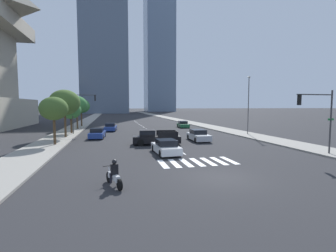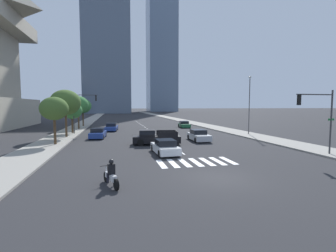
% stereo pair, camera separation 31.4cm
% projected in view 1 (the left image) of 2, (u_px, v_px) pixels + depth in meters
% --- Properties ---
extents(ground_plane, '(800.00, 800.00, 0.00)m').
position_uv_depth(ground_plane, '(222.00, 178.00, 14.80)').
color(ground_plane, '#28282B').
extents(sidewalk_east, '(4.00, 260.00, 0.15)m').
position_uv_depth(sidewalk_east, '(217.00, 128.00, 46.89)').
color(sidewalk_east, gray).
rests_on(sidewalk_east, ground).
extents(sidewalk_west, '(4.00, 260.00, 0.15)m').
position_uv_depth(sidewalk_west, '(69.00, 131.00, 40.96)').
color(sidewalk_west, gray).
rests_on(sidewalk_west, ground).
extents(crosswalk_near, '(5.85, 2.83, 0.01)m').
position_uv_depth(crosswalk_near, '(197.00, 162.00, 19.00)').
color(crosswalk_near, silver).
rests_on(crosswalk_near, ground).
extents(lane_divider_center, '(0.14, 50.00, 0.01)m').
position_uv_depth(lane_divider_center, '(146.00, 129.00, 46.19)').
color(lane_divider_center, silver).
rests_on(lane_divider_center, ground).
extents(motorcycle_lead, '(1.02, 2.11, 1.49)m').
position_uv_depth(motorcycle_lead, '(114.00, 176.00, 13.24)').
color(motorcycle_lead, black).
rests_on(motorcycle_lead, ground).
extents(pickup_truck, '(5.45, 2.64, 1.67)m').
position_uv_depth(pickup_truck, '(154.00, 137.00, 27.56)').
color(pickup_truck, black).
rests_on(pickup_truck, ground).
extents(sedan_white_0, '(2.03, 4.34, 1.33)m').
position_uv_depth(sedan_white_0, '(166.00, 147.00, 22.22)').
color(sedan_white_0, silver).
rests_on(sedan_white_0, ground).
extents(sedan_blue_1, '(2.15, 4.59, 1.36)m').
position_uv_depth(sedan_blue_1, '(97.00, 134.00, 33.04)').
color(sedan_blue_1, navy).
rests_on(sedan_blue_1, ground).
extents(sedan_green_2, '(2.23, 4.54, 1.29)m').
position_uv_depth(sedan_green_2, '(183.00, 124.00, 49.50)').
color(sedan_green_2, '#1E6038').
rests_on(sedan_green_2, ground).
extents(sedan_blue_3, '(2.26, 4.54, 1.36)m').
position_uv_depth(sedan_blue_3, '(111.00, 127.00, 42.59)').
color(sedan_blue_3, navy).
rests_on(sedan_blue_3, ground).
extents(sedan_silver_4, '(2.01, 4.53, 1.38)m').
position_uv_depth(sedan_silver_4, '(198.00, 136.00, 30.63)').
color(sedan_silver_4, '#B7BABF').
rests_on(sedan_silver_4, ground).
extents(traffic_signal_near, '(3.87, 0.28, 5.54)m').
position_uv_depth(traffic_signal_near, '(318.00, 111.00, 21.17)').
color(traffic_signal_near, '#333335').
rests_on(traffic_signal_near, sidewalk_east).
extents(traffic_signal_far, '(3.84, 0.28, 6.23)m').
position_uv_depth(traffic_signal_far, '(81.00, 106.00, 37.08)').
color(traffic_signal_far, '#333335').
rests_on(traffic_signal_far, sidewalk_west).
extents(street_lamp_east, '(0.50, 0.24, 8.53)m').
position_uv_depth(street_lamp_east, '(248.00, 101.00, 36.58)').
color(street_lamp_east, '#3F3F42').
rests_on(street_lamp_east, sidewalk_east).
extents(street_tree_nearest, '(2.97, 2.97, 5.16)m').
position_uv_depth(street_tree_nearest, '(54.00, 109.00, 26.49)').
color(street_tree_nearest, '#4C3823').
rests_on(street_tree_nearest, sidewalk_west).
extents(street_tree_second, '(4.00, 4.00, 6.34)m').
position_uv_depth(street_tree_second, '(65.00, 103.00, 32.78)').
color(street_tree_second, '#4C3823').
rests_on(street_tree_second, sidewalk_west).
extents(street_tree_third, '(3.06, 3.06, 4.77)m').
position_uv_depth(street_tree_third, '(71.00, 111.00, 37.82)').
color(street_tree_third, '#4C3823').
rests_on(street_tree_third, sidewalk_west).
extents(street_tree_fourth, '(3.65, 3.65, 5.96)m').
position_uv_depth(street_tree_fourth, '(77.00, 105.00, 44.51)').
color(street_tree_fourth, '#4C3823').
rests_on(street_tree_fourth, sidewalk_west).
extents(street_tree_fifth, '(3.50, 3.50, 5.66)m').
position_uv_depth(street_tree_fifth, '(81.00, 106.00, 50.99)').
color(street_tree_fifth, '#4C3823').
rests_on(street_tree_fifth, sidewalk_west).
extents(office_tower_left_skyline, '(26.79, 29.89, 108.57)m').
position_uv_depth(office_tower_left_skyline, '(104.00, 31.00, 147.80)').
color(office_tower_left_skyline, slate).
rests_on(office_tower_left_skyline, ground).
extents(office_tower_center_skyline, '(21.38, 23.26, 134.91)m').
position_uv_depth(office_tower_center_skyline, '(159.00, 31.00, 190.11)').
color(office_tower_center_skyline, slate).
rests_on(office_tower_center_skyline, ground).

